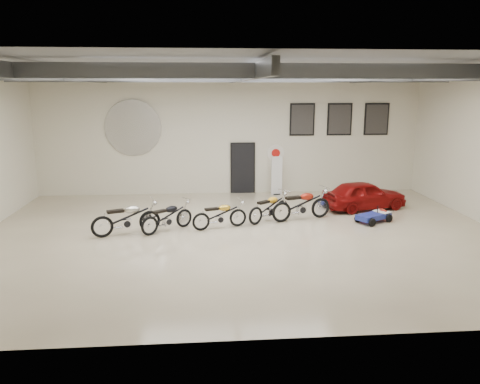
{
  "coord_description": "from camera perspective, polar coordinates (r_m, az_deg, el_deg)",
  "views": [
    {
      "loc": [
        -1.19,
        -13.53,
        4.41
      ],
      "look_at": [
        0.0,
        1.2,
        1.1
      ],
      "focal_mm": 35.0,
      "sensor_mm": 36.0,
      "label": 1
    }
  ],
  "objects": [
    {
      "name": "motorcycle_gold",
      "position": [
        14.9,
        -2.49,
        -2.75
      ],
      "size": [
        1.86,
        1.05,
        0.93
      ],
      "primitive_type": null,
      "rotation": [
        0.0,
        0.0,
        0.3
      ],
      "color": "silver",
      "rests_on": "floor"
    },
    {
      "name": "logo_plaque",
      "position": [
        19.74,
        -12.9,
        7.63
      ],
      "size": [
        2.3,
        0.06,
        1.16
      ],
      "primitive_type": null,
      "color": "silver",
      "rests_on": "back_wall"
    },
    {
      "name": "floor",
      "position": [
        14.28,
        0.39,
        -5.36
      ],
      "size": [
        16.0,
        12.0,
        0.01
      ],
      "primitive_type": "cube",
      "color": "#C6B797",
      "rests_on": "ground"
    },
    {
      "name": "ceiling",
      "position": [
        13.59,
        0.42,
        15.12
      ],
      "size": [
        16.0,
        12.0,
        0.01
      ],
      "primitive_type": "cube",
      "color": "slate",
      "rests_on": "back_wall"
    },
    {
      "name": "go_kart",
      "position": [
        16.34,
        16.28,
        -2.55
      ],
      "size": [
        1.66,
        1.36,
        0.55
      ],
      "primitive_type": null,
      "rotation": [
        0.0,
        0.0,
        0.53
      ],
      "color": "navy",
      "rests_on": "floor"
    },
    {
      "name": "back_wall",
      "position": [
        19.65,
        -1.14,
        7.05
      ],
      "size": [
        16.0,
        0.02,
        5.0
      ],
      "primitive_type": "cube",
      "color": "beige",
      "rests_on": "floor"
    },
    {
      "name": "vintage_car",
      "position": [
        17.86,
        14.9,
        -0.35
      ],
      "size": [
        1.97,
        3.33,
        1.06
      ],
      "primitive_type": "imported",
      "rotation": [
        0.0,
        0.0,
        1.81
      ],
      "color": "maroon",
      "rests_on": "floor"
    },
    {
      "name": "oil_sign",
      "position": [
        19.9,
        4.37,
        4.76
      ],
      "size": [
        0.72,
        0.1,
        0.72
      ],
      "primitive_type": null,
      "color": "white",
      "rests_on": "back_wall"
    },
    {
      "name": "motorcycle_black",
      "position": [
        14.78,
        -8.87,
        -2.96
      ],
      "size": [
        1.79,
        1.59,
        0.96
      ],
      "primitive_type": null,
      "rotation": [
        0.0,
        0.0,
        0.67
      ],
      "color": "silver",
      "rests_on": "floor"
    },
    {
      "name": "ceiling_beams",
      "position": [
        13.58,
        0.42,
        14.06
      ],
      "size": [
        15.8,
        11.8,
        0.32
      ],
      "primitive_type": null,
      "color": "#505257",
      "rests_on": "ceiling"
    },
    {
      "name": "motorcycle_silver",
      "position": [
        14.67,
        -13.71,
        -3.04
      ],
      "size": [
        2.16,
        1.33,
        1.07
      ],
      "primitive_type": null,
      "rotation": [
        0.0,
        0.0,
        0.36
      ],
      "color": "silver",
      "rests_on": "floor"
    },
    {
      "name": "banner_stand",
      "position": [
        19.6,
        4.5,
        2.12
      ],
      "size": [
        0.48,
        0.24,
        1.7
      ],
      "primitive_type": null,
      "rotation": [
        0.0,
        0.0,
        0.13
      ],
      "color": "white",
      "rests_on": "floor"
    },
    {
      "name": "motorcycle_yellow",
      "position": [
        15.75,
        3.58,
        -1.83
      ],
      "size": [
        1.81,
        1.62,
        0.97
      ],
      "primitive_type": null,
      "rotation": [
        0.0,
        0.0,
        0.68
      ],
      "color": "silver",
      "rests_on": "floor"
    },
    {
      "name": "door",
      "position": [
        19.84,
        0.33,
        2.87
      ],
      "size": [
        0.92,
        0.08,
        2.1
      ],
      "primitive_type": "cube",
      "color": "black",
      "rests_on": "back_wall"
    },
    {
      "name": "poster_left",
      "position": [
        19.97,
        7.59,
        8.76
      ],
      "size": [
        1.05,
        0.08,
        1.35
      ],
      "primitive_type": null,
      "color": "black",
      "rests_on": "back_wall"
    },
    {
      "name": "motorcycle_red",
      "position": [
        15.95,
        7.5,
        -1.46
      ],
      "size": [
        2.25,
        1.27,
        1.12
      ],
      "primitive_type": null,
      "rotation": [
        0.0,
        0.0,
        0.3
      ],
      "color": "silver",
      "rests_on": "floor"
    },
    {
      "name": "poster_mid",
      "position": [
        20.37,
        12.04,
        8.66
      ],
      "size": [
        1.05,
        0.08,
        1.35
      ],
      "primitive_type": null,
      "color": "black",
      "rests_on": "back_wall"
    },
    {
      "name": "poster_right",
      "position": [
        20.88,
        16.3,
        8.53
      ],
      "size": [
        1.05,
        0.08,
        1.35
      ],
      "primitive_type": null,
      "color": "black",
      "rests_on": "back_wall"
    }
  ]
}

